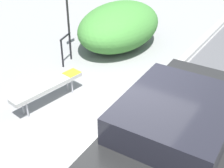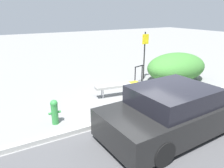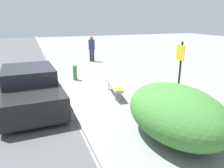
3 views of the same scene
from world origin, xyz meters
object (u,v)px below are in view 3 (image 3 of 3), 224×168
(fire_hydrant, at_px, (75,72))
(pedestrian, at_px, (92,48))
(bench, at_px, (114,85))
(sign_post, at_px, (180,72))
(parked_car_near, at_px, (30,88))
(bike_rack, at_px, (159,94))

(fire_hydrant, xyz_separation_m, pedestrian, (-4.45, 2.12, 0.54))
(fire_hydrant, bearing_deg, bench, 19.51)
(bench, height_order, sign_post, sign_post)
(pedestrian, height_order, parked_car_near, pedestrian)
(sign_post, bearing_deg, pedestrian, -179.07)
(pedestrian, relative_size, parked_car_near, 0.41)
(fire_hydrant, relative_size, parked_car_near, 0.18)
(bench, bearing_deg, parked_car_near, -83.17)
(bike_rack, xyz_separation_m, pedestrian, (-8.98, 0.18, 0.45))
(bench, bearing_deg, pedestrian, 179.80)
(fire_hydrant, height_order, pedestrian, pedestrian)
(bike_rack, xyz_separation_m, fire_hydrant, (-4.53, -1.94, -0.09))
(bike_rack, relative_size, parked_car_near, 0.19)
(bike_rack, bearing_deg, bench, -151.26)
(sign_post, height_order, fire_hydrant, sign_post)
(parked_car_near, bearing_deg, pedestrian, 147.10)
(bench, xyz_separation_m, sign_post, (2.29, 1.28, 0.96))
(pedestrian, bearing_deg, fire_hydrant, 90.25)
(parked_car_near, bearing_deg, bench, 85.89)
(sign_post, distance_m, fire_hydrant, 5.66)
(pedestrian, bearing_deg, bench, 106.88)
(bench, bearing_deg, fire_hydrant, -151.88)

